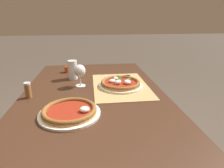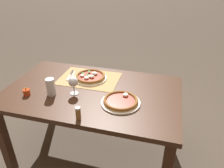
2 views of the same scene
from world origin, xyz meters
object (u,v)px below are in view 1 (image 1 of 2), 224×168
(wine_glass, at_px, (80,72))
(knife, at_px, (118,76))
(pizza_near, at_px, (120,83))
(pint_glass, at_px, (73,70))
(pizza_far, at_px, (70,111))
(votive_candle, at_px, (68,69))
(fork, at_px, (117,78))
(pepper_shaker, at_px, (28,90))

(wine_glass, distance_m, knife, 0.35)
(pizza_near, distance_m, pint_glass, 0.41)
(pizza_near, relative_size, pizza_far, 0.99)
(pizza_near, height_order, votive_candle, votive_candle)
(pizza_near, relative_size, fork, 1.54)
(pepper_shaker, bearing_deg, fork, -62.09)
(fork, relative_size, votive_candle, 2.75)
(pizza_near, bearing_deg, knife, -2.94)
(pizza_far, height_order, pint_glass, pint_glass)
(votive_candle, bearing_deg, wine_glass, -161.52)
(wine_glass, distance_m, votive_candle, 0.40)
(pizza_near, bearing_deg, pepper_shaker, 102.18)
(pint_glass, bearing_deg, fork, -95.41)
(pizza_far, xyz_separation_m, pint_glass, (0.58, 0.03, 0.05))
(pizza_far, relative_size, wine_glass, 1.98)
(pepper_shaker, bearing_deg, wine_glass, -61.25)
(pizza_far, xyz_separation_m, knife, (0.58, -0.33, -0.01))
(votive_candle, xyz_separation_m, pepper_shaker, (-0.53, 0.18, 0.03))
(wine_glass, bearing_deg, fork, -63.02)
(knife, bearing_deg, pint_glass, 89.63)
(wine_glass, height_order, fork, wine_glass)
(knife, bearing_deg, votive_candle, 64.55)
(pizza_near, xyz_separation_m, pint_glass, (0.21, 0.34, 0.05))
(pint_glass, height_order, pepper_shaker, pint_glass)
(pizza_far, xyz_separation_m, votive_candle, (0.77, 0.09, 0.00))
(pizza_far, distance_m, fork, 0.63)
(fork, distance_m, votive_candle, 0.46)
(pizza_far, height_order, votive_candle, votive_candle)
(fork, height_order, votive_candle, votive_candle)
(wine_glass, height_order, votive_candle, wine_glass)
(fork, bearing_deg, knife, -19.40)
(pizza_near, relative_size, knife, 1.42)
(knife, bearing_deg, pepper_shaker, 119.73)
(pizza_far, relative_size, knife, 1.43)
(pint_glass, xyz_separation_m, votive_candle, (0.19, 0.06, -0.05))
(knife, distance_m, pepper_shaker, 0.68)
(votive_candle, bearing_deg, fork, -119.40)
(votive_candle, bearing_deg, pizza_near, -135.51)
(wine_glass, relative_size, knife, 0.72)
(pizza_far, relative_size, fork, 1.55)
(pizza_near, bearing_deg, votive_candle, 44.49)
(pizza_far, height_order, pepper_shaker, pepper_shaker)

